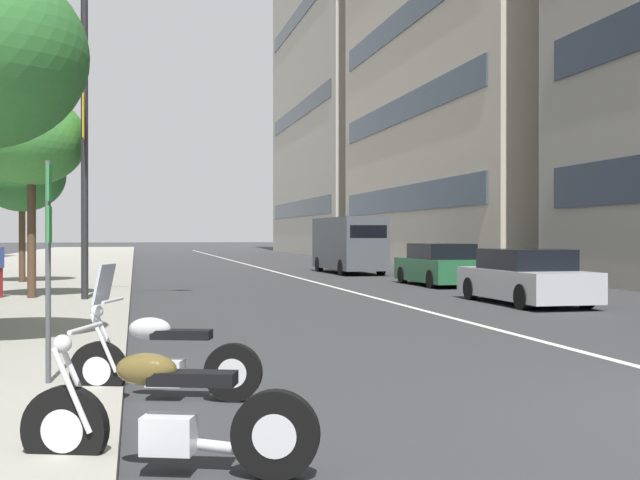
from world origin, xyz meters
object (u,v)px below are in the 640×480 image
car_lead_in_lane (525,278)px  car_approaching_light (440,266)px  parking_sign_by_curb (49,244)px  street_tree_far_plaza (31,140)px  street_tree_near_plaza_corner (22,176)px  motorcycle_mid_row (166,419)px  motorcycle_far_end_row (162,360)px  street_lamp_with_banners (100,98)px  delivery_van_ahead (349,244)px

car_lead_in_lane → car_approaching_light: 7.78m
car_lead_in_lane → parking_sign_by_curb: parking_sign_by_curb is taller
street_tree_far_plaza → street_tree_near_plaza_corner: (7.59, 1.21, -0.41)m
car_approaching_light → street_tree_near_plaza_corner: bearing=78.3°
street_tree_far_plaza → street_tree_near_plaza_corner: street_tree_far_plaza is taller
motorcycle_mid_row → car_approaching_light: bearing=-97.5°
motorcycle_far_end_row → street_lamp_with_banners: (12.60, 1.14, 4.86)m
delivery_van_ahead → car_approaching_light: bearing=-176.9°
motorcycle_far_end_row → street_tree_near_plaza_corner: size_ratio=0.41×
car_lead_in_lane → parking_sign_by_curb: bearing=132.8°
car_approaching_light → street_tree_far_plaza: (-4.79, 13.12, 3.55)m
car_lead_in_lane → street_lamp_with_banners: bearing=78.5°
motorcycle_mid_row → street_tree_near_plaza_corner: street_tree_near_plaza_corner is taller
motorcycle_far_end_row → delivery_van_ahead: (27.73, -9.43, 0.95)m
street_tree_near_plaza_corner → street_tree_far_plaza: bearing=-171.0°
delivery_van_ahead → street_tree_far_plaza: 19.14m
parking_sign_by_curb → motorcycle_far_end_row: bearing=-111.3°
car_approaching_light → street_tree_far_plaza: size_ratio=0.84×
motorcycle_far_end_row → car_lead_in_lane: (10.40, -9.56, 0.23)m
car_lead_in_lane → street_tree_near_plaza_corner: bearing=52.4°
parking_sign_by_curb → street_tree_near_plaza_corner: 20.80m
car_lead_in_lane → parking_sign_by_curb: size_ratio=1.92×
motorcycle_mid_row → street_lamp_with_banners: (15.41, 1.08, 4.87)m
delivery_van_ahead → motorcycle_far_end_row: bearing=159.6°
motorcycle_far_end_row → street_tree_near_plaza_corner: (20.95, 4.11, 3.41)m
motorcycle_mid_row → street_tree_far_plaza: street_tree_far_plaza is taller
motorcycle_far_end_row → parking_sign_by_curb: 1.79m
motorcycle_far_end_row → delivery_van_ahead: delivery_van_ahead is taller
delivery_van_ahead → motorcycle_mid_row: bearing=161.2°
street_tree_far_plaza → delivery_van_ahead: bearing=-40.6°
motorcycle_mid_row → motorcycle_far_end_row: (2.81, -0.06, 0.02)m
motorcycle_far_end_row → street_tree_far_plaza: bearing=-59.5°
parking_sign_by_curb → street_lamp_with_banners: street_lamp_with_banners is taller
delivery_van_ahead → street_tree_near_plaza_corner: 15.33m
delivery_van_ahead → parking_sign_by_curb: same height
motorcycle_mid_row → parking_sign_by_curb: bearing=-52.1°
delivery_van_ahead → street_tree_far_plaza: street_tree_far_plaza is taller
delivery_van_ahead → car_lead_in_lane: bearing=178.9°
delivery_van_ahead → parking_sign_by_curb: (-27.26, 10.63, 0.29)m
car_approaching_light → motorcycle_far_end_row: bearing=150.0°
street_lamp_with_banners → motorcycle_far_end_row: bearing=-174.8°
motorcycle_far_end_row → car_lead_in_lane: size_ratio=0.43×
car_lead_in_lane → delivery_van_ahead: delivery_van_ahead is taller
motorcycle_far_end_row → motorcycle_mid_row: bearing=107.1°
motorcycle_far_end_row → street_tree_far_plaza: size_ratio=0.38×
motorcycle_mid_row → street_lamp_with_banners: street_lamp_with_banners is taller
car_lead_in_lane → street_lamp_with_banners: 11.86m
motorcycle_mid_row → street_tree_far_plaza: 16.86m
street_tree_far_plaza → motorcycle_far_end_row: bearing=-167.8°
street_lamp_with_banners → street_tree_near_plaza_corner: bearing=19.6°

